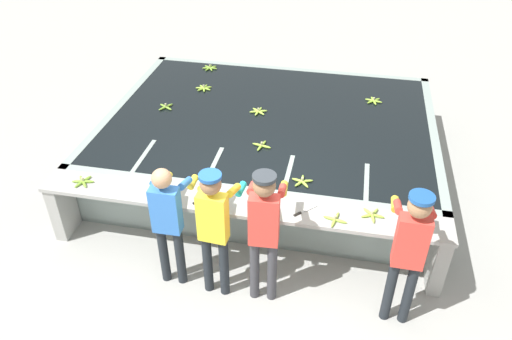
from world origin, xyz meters
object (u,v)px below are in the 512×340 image
(banana_bunch_floating_0, at_px, (210,68))
(banana_bunch_floating_1, at_px, (258,111))
(banana_bunch_ledge_1, at_px, (335,219))
(worker_3, at_px, (409,247))
(banana_bunch_ledge_0, at_px, (372,215))
(banana_bunch_floating_4, at_px, (166,107))
(banana_bunch_floating_3, at_px, (204,88))
(banana_bunch_floating_5, at_px, (262,146))
(worker_0, at_px, (168,216))
(worker_2, at_px, (264,225))
(worker_1, at_px, (214,222))
(banana_bunch_ledge_2, at_px, (83,181))
(knife_0, at_px, (302,212))
(banana_bunch_floating_2, at_px, (302,181))
(knife_1, at_px, (202,200))
(banana_bunch_floating_6, at_px, (374,101))

(banana_bunch_floating_0, distance_m, banana_bunch_floating_1, 1.88)
(banana_bunch_floating_0, relative_size, banana_bunch_floating_1, 0.99)
(banana_bunch_ledge_1, bearing_deg, worker_3, -32.26)
(worker_3, bearing_deg, banana_bunch_ledge_0, 118.50)
(banana_bunch_floating_1, height_order, banana_bunch_floating_4, same)
(banana_bunch_ledge_0, bearing_deg, banana_bunch_ledge_1, -157.65)
(banana_bunch_floating_3, xyz_separation_m, banana_bunch_floating_5, (1.30, -1.58, 0.00))
(worker_0, bearing_deg, worker_2, -2.23)
(worker_1, height_order, worker_3, worker_3)
(banana_bunch_ledge_2, height_order, knife_0, banana_bunch_ledge_2)
(banana_bunch_floating_1, distance_m, banana_bunch_ledge_1, 2.70)
(banana_bunch_floating_2, bearing_deg, banana_bunch_floating_3, 130.38)
(banana_bunch_floating_1, distance_m, banana_bunch_ledge_2, 2.87)
(banana_bunch_floating_5, bearing_deg, knife_0, -60.62)
(banana_bunch_floating_4, height_order, banana_bunch_ledge_1, banana_bunch_ledge_1)
(knife_1, bearing_deg, banana_bunch_floating_2, 27.84)
(worker_2, relative_size, knife_0, 6.42)
(banana_bunch_floating_2, height_order, knife_1, banana_bunch_floating_2)
(worker_1, xyz_separation_m, worker_2, (0.55, 0.02, 0.04))
(banana_bunch_floating_5, bearing_deg, banana_bunch_floating_1, 103.87)
(worker_0, distance_m, banana_bunch_floating_1, 2.80)
(banana_bunch_floating_4, bearing_deg, worker_0, -69.38)
(worker_3, relative_size, knife_1, 6.09)
(worker_2, relative_size, banana_bunch_floating_0, 6.26)
(worker_3, height_order, knife_1, worker_3)
(banana_bunch_floating_1, distance_m, knife_1, 2.29)
(banana_bunch_floating_2, height_order, banana_bunch_floating_5, same)
(worker_2, distance_m, banana_bunch_ledge_1, 0.88)
(banana_bunch_floating_5, height_order, banana_bunch_ledge_1, banana_bunch_ledge_1)
(worker_3, relative_size, banana_bunch_floating_4, 6.75)
(banana_bunch_floating_5, bearing_deg, worker_3, -44.66)
(banana_bunch_floating_0, bearing_deg, banana_bunch_floating_1, -50.56)
(worker_1, relative_size, banana_bunch_floating_0, 6.07)
(banana_bunch_floating_4, xyz_separation_m, banana_bunch_floating_6, (3.21, 0.87, -0.00))
(banana_bunch_floating_4, xyz_separation_m, knife_0, (2.43, -2.11, -0.01))
(banana_bunch_floating_0, height_order, banana_bunch_floating_5, same)
(banana_bunch_floating_5, xyz_separation_m, banana_bunch_ledge_0, (1.52, -1.20, 0.00))
(banana_bunch_floating_3, bearing_deg, banana_bunch_floating_6, 2.09)
(banana_bunch_ledge_2, bearing_deg, banana_bunch_ledge_0, 1.12)
(banana_bunch_floating_2, distance_m, banana_bunch_ledge_0, 0.99)
(worker_1, relative_size, banana_bunch_floating_2, 6.12)
(worker_2, relative_size, banana_bunch_floating_5, 6.23)
(worker_1, relative_size, banana_bunch_ledge_1, 6.03)
(banana_bunch_floating_1, height_order, banana_bunch_ledge_0, banana_bunch_ledge_0)
(banana_bunch_ledge_0, bearing_deg, banana_bunch_floating_3, 135.41)
(banana_bunch_ledge_0, distance_m, knife_1, 2.00)
(banana_bunch_floating_1, bearing_deg, worker_3, -53.12)
(banana_bunch_floating_6, relative_size, knife_0, 1.03)
(banana_bunch_floating_6, height_order, knife_1, banana_bunch_floating_6)
(banana_bunch_floating_5, distance_m, banana_bunch_floating_6, 2.26)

